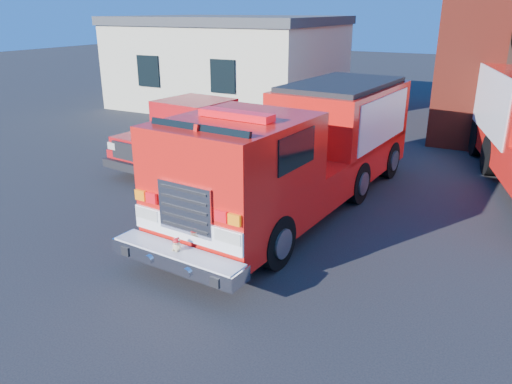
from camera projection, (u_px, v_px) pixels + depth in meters
The scene contains 4 objects.
ground at pixel (281, 230), 11.23m from camera, with size 100.00×100.00×0.00m, color black.
side_building at pixel (231, 61), 25.20m from camera, with size 10.20×8.20×4.35m.
fire_engine at pixel (303, 149), 12.12m from camera, with size 3.33×9.47×2.86m.
pickup_truck at pixel (202, 131), 16.13m from camera, with size 2.91×6.36×2.01m.
Camera 1 is at (4.31, -9.31, 4.68)m, focal length 35.00 mm.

